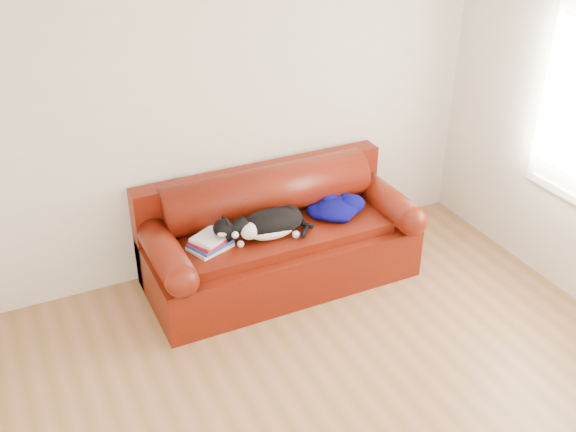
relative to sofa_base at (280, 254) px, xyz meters
name	(u,v)px	position (x,y,z in m)	size (l,w,h in m)	color
ground	(339,415)	(-0.29, -1.49, -0.24)	(4.50, 4.50, 0.00)	brown
room_shell	(371,169)	(-0.17, -1.48, 1.43)	(4.52, 4.02, 2.61)	beige
sofa_base	(280,254)	(0.00, 0.00, 0.00)	(2.10, 0.90, 0.50)	#3D0207
sofa_back	(267,208)	(0.00, 0.24, 0.30)	(2.10, 1.01, 0.88)	#3D0207
book_stack	(211,242)	(-0.59, -0.06, 0.31)	(0.35, 0.31, 0.10)	beige
cat	(271,224)	(-0.12, -0.10, 0.36)	(0.74, 0.31, 0.26)	black
blanket	(336,207)	(0.49, -0.02, 0.32)	(0.54, 0.44, 0.14)	#04023F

